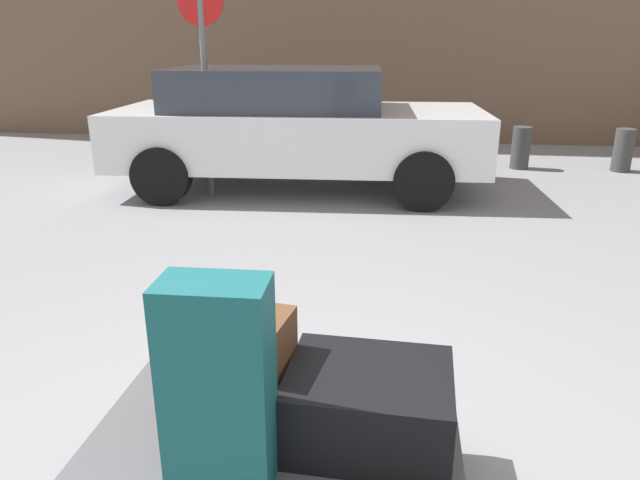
% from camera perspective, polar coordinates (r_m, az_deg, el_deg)
% --- Properties ---
extents(luggage_cart, '(1.36, 0.87, 0.34)m').
position_cam_1_polar(luggage_cart, '(2.33, -4.35, -19.64)').
color(luggage_cart, '#4C4C51').
rests_on(luggage_cart, ground_plane).
extents(suitcase_brown_front_left, '(0.58, 0.48, 0.22)m').
position_cam_1_polar(suitcase_brown_front_left, '(2.30, -7.98, -15.00)').
color(suitcase_brown_front_left, '#51331E').
rests_on(suitcase_brown_front_left, luggage_cart).
extents(suitcase_black_rear_right, '(0.61, 0.50, 0.28)m').
position_cam_1_polar(suitcase_black_rear_right, '(2.19, 4.79, -15.82)').
color(suitcase_black_rear_right, black).
rests_on(suitcase_black_rear_right, luggage_cart).
extents(suitcase_teal_center, '(0.34, 0.22, 0.72)m').
position_cam_1_polar(suitcase_teal_center, '(1.90, -9.94, -14.10)').
color(suitcase_teal_center, '#144C51').
rests_on(suitcase_teal_center, luggage_cart).
extents(duffel_bag_brown_topmost_pile, '(0.41, 0.36, 0.23)m').
position_cam_1_polar(duffel_bag_brown_topmost_pile, '(2.18, -8.25, -10.18)').
color(duffel_bag_brown_topmost_pile, '#51331E').
rests_on(duffel_bag_brown_topmost_pile, suitcase_brown_front_left).
extents(parked_car, '(4.39, 2.11, 1.42)m').
position_cam_1_polar(parked_car, '(7.03, -2.61, 11.16)').
color(parked_car, silver).
rests_on(parked_car, ground_plane).
extents(bollard_kerb_near, '(0.25, 0.25, 0.58)m').
position_cam_1_polar(bollard_kerb_near, '(8.70, 19.11, 8.55)').
color(bollard_kerb_near, '#383838').
rests_on(bollard_kerb_near, ground_plane).
extents(bollard_kerb_mid, '(0.25, 0.25, 0.58)m').
position_cam_1_polar(bollard_kerb_mid, '(9.06, 27.61, 7.82)').
color(bollard_kerb_mid, '#383838').
rests_on(bollard_kerb_mid, ground_plane).
extents(no_parking_sign, '(0.50, 0.07, 2.36)m').
position_cam_1_polar(no_parking_sign, '(6.79, -11.30, 16.49)').
color(no_parking_sign, slate).
rests_on(no_parking_sign, ground_plane).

